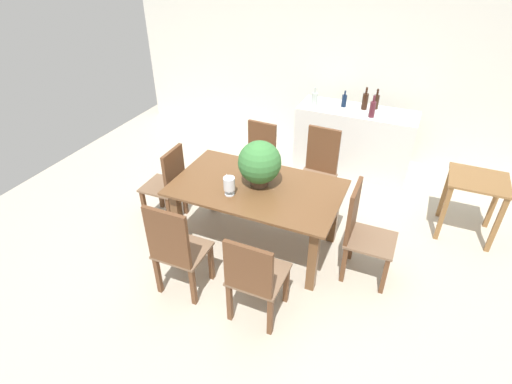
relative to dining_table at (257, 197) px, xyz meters
name	(u,v)px	position (x,y,z in m)	size (l,w,h in m)	color
ground_plane	(261,237)	(0.00, 0.12, -0.63)	(7.04, 7.04, 0.00)	#BCB29E
back_wall	(330,64)	(0.00, 2.72, 0.67)	(6.40, 0.10, 2.60)	silver
dining_table	(257,197)	(0.00, 0.00, 0.00)	(1.74, 1.03, 0.77)	brown
chair_head_end	(168,182)	(-1.12, 0.00, -0.10)	(0.43, 0.42, 0.97)	brown
chair_far_right	(319,168)	(0.40, 0.97, -0.06)	(0.45, 0.49, 1.04)	brown
chair_near_right	(254,276)	(0.39, -0.96, -0.10)	(0.46, 0.48, 0.95)	brown
chair_far_left	(259,158)	(-0.39, 0.95, -0.09)	(0.43, 0.43, 0.99)	brown
chair_foot_end	(361,229)	(1.10, 0.00, -0.07)	(0.47, 0.44, 1.02)	brown
chair_near_left	(175,248)	(-0.39, -0.96, -0.06)	(0.47, 0.43, 1.04)	brown
flower_centerpiece	(260,163)	(0.01, 0.04, 0.40)	(0.44, 0.44, 0.49)	#4C3828
crystal_vase_left	(229,184)	(-0.19, -0.24, 0.26)	(0.12, 0.12, 0.19)	silver
crystal_vase_center_near	(257,159)	(-0.15, 0.35, 0.25)	(0.10, 0.10, 0.18)	silver
wine_glass	(227,177)	(-0.29, -0.10, 0.24)	(0.06, 0.06, 0.14)	silver
kitchen_counter	(354,141)	(0.59, 2.08, -0.17)	(1.59, 0.58, 0.92)	silver
wine_bottle_tall	(344,101)	(0.38, 2.12, 0.38)	(0.07, 0.07, 0.22)	#0F1E38
wine_bottle_clear	(372,109)	(0.80, 1.91, 0.41)	(0.07, 0.07, 0.29)	#511E28
wine_bottle_green	(365,101)	(0.66, 2.14, 0.41)	(0.08, 0.08, 0.30)	black
wine_bottle_dark	(315,99)	(-0.01, 2.01, 0.39)	(0.08, 0.08, 0.25)	#B2BFB7
wine_bottle_amber	(376,101)	(0.79, 2.22, 0.40)	(0.07, 0.07, 0.27)	black
side_table	(475,193)	(2.12, 1.14, -0.07)	(0.61, 0.55, 0.73)	brown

